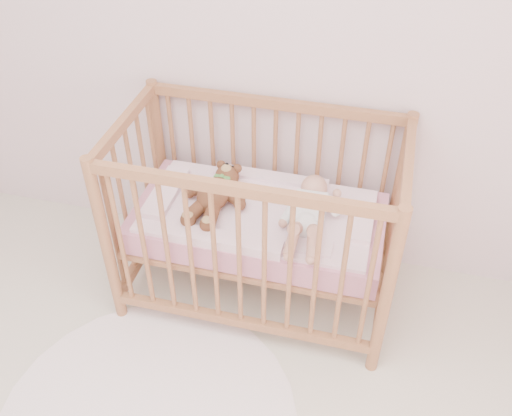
% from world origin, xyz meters
% --- Properties ---
extents(wall_back, '(4.00, 0.02, 2.70)m').
position_xyz_m(wall_back, '(0.00, 2.00, 1.35)').
color(wall_back, silver).
rests_on(wall_back, floor).
extents(crib, '(1.36, 0.76, 1.00)m').
position_xyz_m(crib, '(0.15, 1.60, 0.50)').
color(crib, '#A16744').
rests_on(crib, floor).
extents(mattress, '(1.22, 0.62, 0.13)m').
position_xyz_m(mattress, '(0.15, 1.60, 0.49)').
color(mattress, pink).
rests_on(mattress, crib).
extents(blanket, '(1.10, 0.58, 0.06)m').
position_xyz_m(blanket, '(0.15, 1.60, 0.56)').
color(blanket, '#FBADC5').
rests_on(blanket, mattress).
extents(baby, '(0.30, 0.60, 0.14)m').
position_xyz_m(baby, '(0.40, 1.58, 0.64)').
color(baby, white).
rests_on(baby, blanket).
extents(teddy_bear, '(0.39, 0.52, 0.13)m').
position_xyz_m(teddy_bear, '(-0.07, 1.58, 0.65)').
color(teddy_bear, brown).
rests_on(teddy_bear, blanket).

